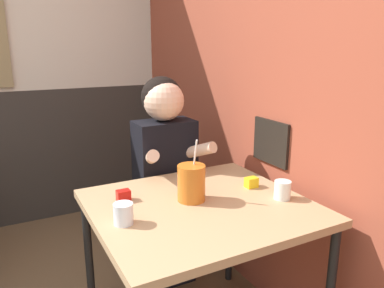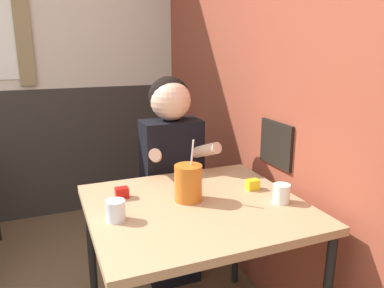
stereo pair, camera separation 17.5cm
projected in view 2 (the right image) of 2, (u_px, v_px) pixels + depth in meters
brick_wall_right at (232, 60)px, 2.38m from camera, size 0.08×4.22×2.70m
main_table at (196, 218)px, 1.69m from camera, size 0.94×0.86×0.76m
person_seated at (172, 174)px, 2.22m from camera, size 0.42×0.42×1.28m
cocktail_pitcher at (188, 183)px, 1.69m from camera, size 0.13×0.13×0.29m
glass_near_pitcher at (116, 211)px, 1.50m from camera, size 0.08×0.08×0.09m
glass_center at (281, 193)px, 1.67m from camera, size 0.08×0.08×0.09m
condiment_ketchup at (122, 193)px, 1.73m from camera, size 0.06×0.04×0.05m
condiment_mustard at (252, 185)px, 1.83m from camera, size 0.06×0.04×0.05m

